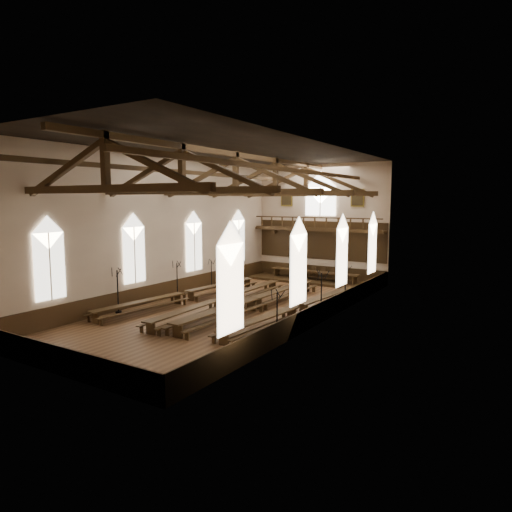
{
  "coord_description": "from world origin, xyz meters",
  "views": [
    {
      "loc": [
        16.19,
        -23.61,
        6.9
      ],
      "look_at": [
        0.55,
        1.5,
        3.28
      ],
      "focal_mm": 32.0,
      "sensor_mm": 36.0,
      "label": 1
    }
  ],
  "objects_px": {
    "candelabrum_left_mid": "(177,286)",
    "candelabrum_right_mid": "(321,303)",
    "dais": "(313,281)",
    "refectory_row_b": "(223,300)",
    "candelabrum_right_near": "(277,326)",
    "candelabrum_left_near": "(118,299)",
    "candelabrum_left_far": "(212,279)",
    "candelabrum_right_far": "(345,293)",
    "refectory_row_c": "(255,301)",
    "high_table": "(314,272)",
    "refectory_row_a": "(185,295)",
    "refectory_row_d": "(298,308)"
  },
  "relations": [
    {
      "from": "refectory_row_b",
      "to": "refectory_row_c",
      "type": "relative_size",
      "value": 0.95
    },
    {
      "from": "refectory_row_b",
      "to": "candelabrum_right_near",
      "type": "relative_size",
      "value": 5.49
    },
    {
      "from": "refectory_row_d",
      "to": "candelabrum_right_mid",
      "type": "height_order",
      "value": "candelabrum_right_mid"
    },
    {
      "from": "refectory_row_b",
      "to": "candelabrum_left_mid",
      "type": "distance_m",
      "value": 4.82
    },
    {
      "from": "refectory_row_c",
      "to": "dais",
      "type": "height_order",
      "value": "refectory_row_c"
    },
    {
      "from": "candelabrum_left_mid",
      "to": "candelabrum_right_mid",
      "type": "distance_m",
      "value": 11.1
    },
    {
      "from": "high_table",
      "to": "candelabrum_right_mid",
      "type": "xyz_separation_m",
      "value": [
        5.4,
        -10.67,
        0.03
      ]
    },
    {
      "from": "candelabrum_left_mid",
      "to": "candelabrum_right_mid",
      "type": "height_order",
      "value": "candelabrum_right_mid"
    },
    {
      "from": "candelabrum_left_near",
      "to": "candelabrum_left_far",
      "type": "xyz_separation_m",
      "value": [
        -0.0,
        9.42,
        -0.15
      ]
    },
    {
      "from": "dais",
      "to": "candelabrum_right_mid",
      "type": "relative_size",
      "value": 3.98
    },
    {
      "from": "candelabrum_left_near",
      "to": "refectory_row_d",
      "type": "bearing_deg",
      "value": 26.86
    },
    {
      "from": "candelabrum_left_far",
      "to": "candelabrum_right_near",
      "type": "height_order",
      "value": "candelabrum_right_near"
    },
    {
      "from": "refectory_row_a",
      "to": "candelabrum_right_far",
      "type": "distance_m",
      "value": 10.78
    },
    {
      "from": "candelabrum_left_far",
      "to": "candelabrum_right_mid",
      "type": "bearing_deg",
      "value": -19.45
    },
    {
      "from": "dais",
      "to": "candelabrum_right_near",
      "type": "relative_size",
      "value": 4.4
    },
    {
      "from": "refectory_row_a",
      "to": "candelabrum_left_far",
      "type": "bearing_deg",
      "value": 107.16
    },
    {
      "from": "high_table",
      "to": "candelabrum_right_far",
      "type": "distance_m",
      "value": 8.66
    },
    {
      "from": "refectory_row_b",
      "to": "high_table",
      "type": "bearing_deg",
      "value": 85.23
    },
    {
      "from": "dais",
      "to": "candelabrum_right_mid",
      "type": "height_order",
      "value": "candelabrum_right_mid"
    },
    {
      "from": "refectory_row_b",
      "to": "candelabrum_left_far",
      "type": "xyz_separation_m",
      "value": [
        -4.73,
        4.92,
        0.18
      ]
    },
    {
      "from": "candelabrum_left_near",
      "to": "candelabrum_left_mid",
      "type": "bearing_deg",
      "value": 90.0
    },
    {
      "from": "candelabrum_left_near",
      "to": "candelabrum_left_mid",
      "type": "xyz_separation_m",
      "value": [
        -0.0,
        5.41,
        -0.06
      ]
    },
    {
      "from": "candelabrum_right_near",
      "to": "candelabrum_right_mid",
      "type": "distance_m",
      "value": 5.31
    },
    {
      "from": "dais",
      "to": "high_table",
      "type": "distance_m",
      "value": 0.74
    },
    {
      "from": "candelabrum_left_near",
      "to": "candelabrum_right_far",
      "type": "relative_size",
      "value": 1.05
    },
    {
      "from": "dais",
      "to": "refectory_row_a",
      "type": "bearing_deg",
      "value": -109.47
    },
    {
      "from": "refectory_row_b",
      "to": "candelabrum_right_near",
      "type": "bearing_deg",
      "value": -34.05
    },
    {
      "from": "candelabrum_left_near",
      "to": "candelabrum_left_mid",
      "type": "distance_m",
      "value": 5.41
    },
    {
      "from": "candelabrum_right_near",
      "to": "high_table",
      "type": "bearing_deg",
      "value": 108.67
    },
    {
      "from": "refectory_row_b",
      "to": "refectory_row_d",
      "type": "distance_m",
      "value": 5.15
    },
    {
      "from": "dais",
      "to": "candelabrum_left_mid",
      "type": "distance_m",
      "value": 12.2
    },
    {
      "from": "dais",
      "to": "candelabrum_left_mid",
      "type": "relative_size",
      "value": 4.33
    },
    {
      "from": "candelabrum_right_near",
      "to": "candelabrum_right_far",
      "type": "bearing_deg",
      "value": 90.0
    },
    {
      "from": "refectory_row_d",
      "to": "candelabrum_left_far",
      "type": "bearing_deg",
      "value": 155.81
    },
    {
      "from": "candelabrum_right_near",
      "to": "candelabrum_right_far",
      "type": "xyz_separation_m",
      "value": [
        -0.0,
        9.21,
        0.03
      ]
    },
    {
      "from": "refectory_row_d",
      "to": "candelabrum_right_near",
      "type": "relative_size",
      "value": 5.5
    },
    {
      "from": "refectory_row_b",
      "to": "candelabrum_left_near",
      "type": "relative_size",
      "value": 5.04
    },
    {
      "from": "refectory_row_a",
      "to": "candelabrum_right_mid",
      "type": "height_order",
      "value": "candelabrum_right_mid"
    },
    {
      "from": "candelabrum_left_mid",
      "to": "candelabrum_right_far",
      "type": "height_order",
      "value": "candelabrum_right_far"
    },
    {
      "from": "refectory_row_b",
      "to": "dais",
      "type": "relative_size",
      "value": 1.25
    },
    {
      "from": "dais",
      "to": "candelabrum_right_far",
      "type": "height_order",
      "value": "candelabrum_right_far"
    },
    {
      "from": "candelabrum_left_near",
      "to": "candelabrum_left_mid",
      "type": "relative_size",
      "value": 1.07
    },
    {
      "from": "candelabrum_left_far",
      "to": "candelabrum_right_near",
      "type": "distance_m",
      "value": 14.43
    },
    {
      "from": "candelabrum_left_mid",
      "to": "candelabrum_left_far",
      "type": "height_order",
      "value": "candelabrum_left_mid"
    },
    {
      "from": "dais",
      "to": "candelabrum_right_far",
      "type": "distance_m",
      "value": 8.69
    },
    {
      "from": "refectory_row_c",
      "to": "candelabrum_left_mid",
      "type": "height_order",
      "value": "candelabrum_left_mid"
    },
    {
      "from": "dais",
      "to": "high_table",
      "type": "relative_size",
      "value": 1.42
    },
    {
      "from": "refectory_row_a",
      "to": "candelabrum_left_near",
      "type": "distance_m",
      "value": 4.68
    },
    {
      "from": "candelabrum_right_near",
      "to": "candelabrum_right_mid",
      "type": "xyz_separation_m",
      "value": [
        0.0,
        5.31,
        0.08
      ]
    },
    {
      "from": "refectory_row_a",
      "to": "candelabrum_left_mid",
      "type": "height_order",
      "value": "candelabrum_left_mid"
    }
  ]
}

